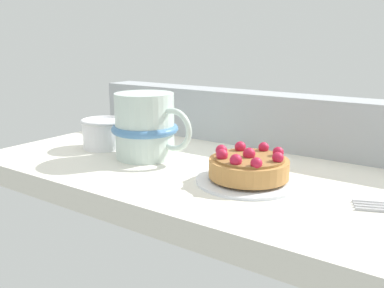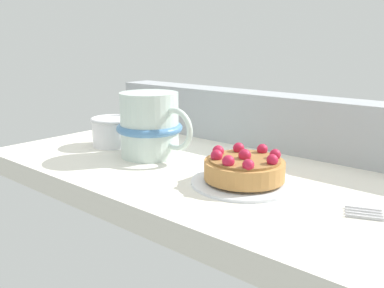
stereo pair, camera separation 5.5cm
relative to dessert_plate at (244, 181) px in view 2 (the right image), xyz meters
The scene contains 6 objects.
ground_plane 5.52cm from the dessert_plate, 133.92° to the left, with size 71.40×34.32×3.01cm, color silver.
window_rail_back 18.73cm from the dessert_plate, 101.38° to the left, with size 69.97×5.91×8.48cm, color #9EA3A8.
dessert_plate is the anchor object (origin of this frame).
raspberry_tart 1.74cm from the dessert_plate, 139.82° to the right, with size 9.60×9.60×3.59cm.
coffee_mug 17.95cm from the dessert_plate, behind, with size 13.05×9.67×9.40cm.
sugar_bowl 26.82cm from the dessert_plate, behind, with size 7.01×7.01×4.62cm.
Camera 2 is at (29.91, -43.84, 16.73)cm, focal length 39.27 mm.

